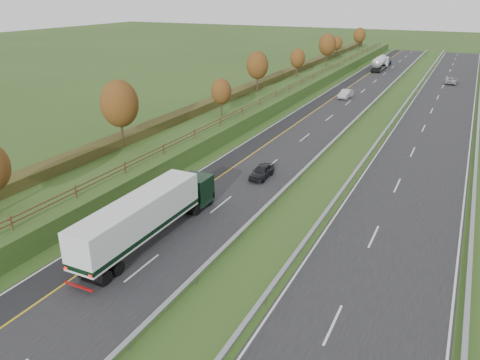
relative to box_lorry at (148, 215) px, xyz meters
The scene contains 18 objects.
ground 41.46m from the box_lorry, 77.99° to the left, with size 400.00×400.00×0.00m, color #2D4C1B.
near_carriageway 45.55m from the box_lorry, 89.23° to the left, with size 10.50×200.00×0.04m, color black.
far_carriageway 48.66m from the box_lorry, 69.38° to the left, with size 10.50×200.00×0.04m, color black.
hard_shoulder 45.66m from the box_lorry, 93.94° to the left, with size 3.00×200.00×0.04m, color black.
lane_markings 45.97m from the box_lorry, 81.21° to the left, with size 26.75×200.00×0.01m.
embankment_left 47.17m from the box_lorry, 105.23° to the left, with size 12.00×200.00×2.00m, color #2D4C1B.
hedge_left 47.71m from the box_lorry, 107.55° to the left, with size 2.20×180.00×1.10m, color #333716.
fence_left 45.77m from the box_lorry, 99.92° to the left, with size 0.12×189.06×1.20m.
median_barrier_near 45.96m from the box_lorry, 82.10° to the left, with size 0.32×200.00×0.71m.
median_barrier_far 46.93m from the box_lorry, 75.92° to the left, with size 0.32×200.00×0.71m.
outer_barrier_far 50.97m from the box_lorry, 63.27° to the left, with size 0.32×200.00×0.71m.
trees_left 43.99m from the box_lorry, 105.94° to the left, with size 6.64×164.30×7.66m.
box_lorry is the anchor object (origin of this frame).
road_tanker 97.61m from the box_lorry, 90.21° to the left, with size 2.40×11.22×3.46m.
car_dark_near 16.66m from the box_lorry, 81.24° to the left, with size 1.64×4.08×1.39m, color black.
car_silver_mid 60.25m from the box_lorry, 89.60° to the left, with size 1.66×4.76×1.57m, color #AFAEB3.
car_small_far 107.30m from the box_lorry, 90.22° to the left, with size 2.25×5.54×1.61m, color #151A43.
car_oncoming 86.49m from the box_lorry, 78.51° to the left, with size 2.29×4.96×1.38m, color #9A9A9E.
Camera 1 is at (20.20, -11.70, 18.40)m, focal length 35.00 mm.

